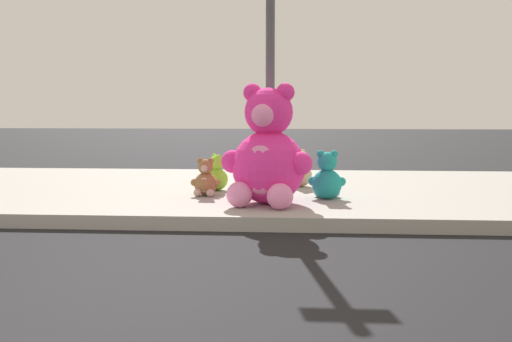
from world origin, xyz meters
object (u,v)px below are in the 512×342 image
at_px(plush_brown, 205,181).
at_px(plush_tan, 299,172).
at_px(plush_lime, 216,176).
at_px(sign_pole, 270,57).
at_px(plush_teal, 327,179).
at_px(plush_pink_large, 268,156).

height_order(plush_brown, plush_tan, plush_tan).
relative_size(plush_brown, plush_lime, 0.98).
bearing_deg(sign_pole, plush_lime, 148.66).
xyz_separation_m(sign_pole, plush_lime, (-0.73, 0.45, -1.51)).
xyz_separation_m(plush_brown, plush_tan, (1.17, 0.92, 0.02)).
height_order(plush_lime, plush_tan, plush_tan).
xyz_separation_m(plush_brown, plush_teal, (1.49, -0.14, 0.05)).
bearing_deg(plush_teal, plush_pink_large, -147.85).
bearing_deg(plush_lime, plush_tan, 22.31).
relative_size(sign_pole, plush_tan, 6.20).
distance_m(plush_lime, plush_tan, 1.19).
bearing_deg(plush_pink_large, plush_tan, 76.00).
bearing_deg(plush_tan, plush_teal, -73.03).
xyz_separation_m(plush_brown, plush_lime, (0.06, 0.46, 0.00)).
height_order(plush_pink_large, plush_lime, plush_pink_large).
bearing_deg(plush_brown, sign_pole, 1.03).
distance_m(plush_pink_large, plush_lime, 1.32).
relative_size(plush_tan, plush_teal, 0.88).
bearing_deg(sign_pole, plush_brown, -178.97).
height_order(plush_pink_large, plush_teal, plush_pink_large).
xyz_separation_m(plush_pink_large, plush_brown, (-0.80, 0.57, -0.36)).
height_order(plush_brown, plush_lime, plush_lime).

